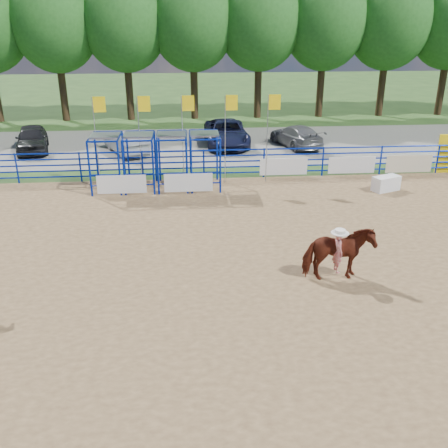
{
  "coord_description": "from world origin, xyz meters",
  "views": [
    {
      "loc": [
        -0.97,
        -13.87,
        7.55
      ],
      "look_at": [
        0.26,
        1.0,
        1.3
      ],
      "focal_mm": 40.0,
      "sensor_mm": 36.0,
      "label": 1
    }
  ],
  "objects_px": {
    "car_b": "(126,142)",
    "car_d": "(296,136)",
    "announcer_table": "(386,183)",
    "horse_and_rider": "(338,252)",
    "car_a": "(32,139)",
    "car_c": "(226,133)"
  },
  "relations": [
    {
      "from": "announcer_table",
      "to": "car_d",
      "type": "relative_size",
      "value": 0.28
    },
    {
      "from": "announcer_table",
      "to": "car_a",
      "type": "distance_m",
      "value": 20.41
    },
    {
      "from": "announcer_table",
      "to": "car_b",
      "type": "height_order",
      "value": "car_b"
    },
    {
      "from": "announcer_table",
      "to": "horse_and_rider",
      "type": "xyz_separation_m",
      "value": [
        -4.75,
        -8.11,
        0.58
      ]
    },
    {
      "from": "horse_and_rider",
      "to": "car_c",
      "type": "distance_m",
      "value": 17.67
    },
    {
      "from": "car_b",
      "to": "horse_and_rider",
      "type": "bearing_deg",
      "value": 92.25
    },
    {
      "from": "car_a",
      "to": "car_b",
      "type": "height_order",
      "value": "car_a"
    },
    {
      "from": "announcer_table",
      "to": "car_a",
      "type": "height_order",
      "value": "car_a"
    },
    {
      "from": "car_a",
      "to": "car_c",
      "type": "height_order",
      "value": "car_c"
    },
    {
      "from": "car_a",
      "to": "car_b",
      "type": "distance_m",
      "value": 5.74
    },
    {
      "from": "car_a",
      "to": "car_b",
      "type": "relative_size",
      "value": 1.04
    },
    {
      "from": "car_b",
      "to": "car_c",
      "type": "distance_m",
      "value": 6.26
    },
    {
      "from": "announcer_table",
      "to": "car_d",
      "type": "distance_m",
      "value": 9.09
    },
    {
      "from": "horse_and_rider",
      "to": "announcer_table",
      "type": "bearing_deg",
      "value": 59.63
    },
    {
      "from": "car_d",
      "to": "car_a",
      "type": "bearing_deg",
      "value": -16.85
    },
    {
      "from": "car_b",
      "to": "car_d",
      "type": "distance_m",
      "value": 10.39
    },
    {
      "from": "announcer_table",
      "to": "car_a",
      "type": "xyz_separation_m",
      "value": [
        -18.33,
        8.97,
        0.39
      ]
    },
    {
      "from": "announcer_table",
      "to": "horse_and_rider",
      "type": "height_order",
      "value": "horse_and_rider"
    },
    {
      "from": "horse_and_rider",
      "to": "car_a",
      "type": "height_order",
      "value": "horse_and_rider"
    },
    {
      "from": "horse_and_rider",
      "to": "car_d",
      "type": "distance_m",
      "value": 17.07
    },
    {
      "from": "car_b",
      "to": "car_d",
      "type": "bearing_deg",
      "value": 160.53
    },
    {
      "from": "car_b",
      "to": "car_a",
      "type": "bearing_deg",
      "value": -34.18
    }
  ]
}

